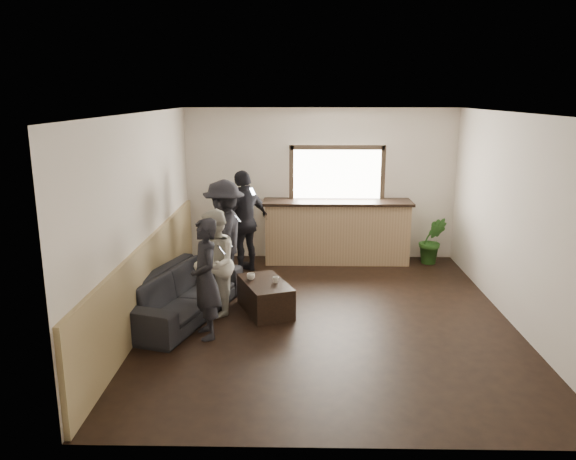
{
  "coord_description": "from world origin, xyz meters",
  "views": [
    {
      "loc": [
        -0.4,
        -7.36,
        3.04
      ],
      "look_at": [
        -0.55,
        0.4,
        1.15
      ],
      "focal_mm": 35.0,
      "sensor_mm": 36.0,
      "label": 1
    }
  ],
  "objects_px": {
    "sofa": "(182,294)",
    "person_c": "(225,235)",
    "cup_a": "(251,277)",
    "potted_plant": "(432,240)",
    "person_d": "(244,222)",
    "bar_counter": "(337,228)",
    "person_a": "(206,279)",
    "coffee_table": "(265,297)",
    "person_b": "(214,263)",
    "cup_b": "(276,280)"
  },
  "relations": [
    {
      "from": "coffee_table",
      "to": "person_b",
      "type": "xyz_separation_m",
      "value": [
        -0.7,
        -0.13,
        0.53
      ]
    },
    {
      "from": "person_a",
      "to": "person_d",
      "type": "distance_m",
      "value": 2.74
    },
    {
      "from": "person_a",
      "to": "bar_counter",
      "type": "bearing_deg",
      "value": 128.21
    },
    {
      "from": "bar_counter",
      "to": "cup_a",
      "type": "xyz_separation_m",
      "value": [
        -1.38,
        -2.41,
        -0.15
      ]
    },
    {
      "from": "person_b",
      "to": "person_d",
      "type": "height_order",
      "value": "person_d"
    },
    {
      "from": "person_b",
      "to": "person_c",
      "type": "height_order",
      "value": "person_c"
    },
    {
      "from": "cup_a",
      "to": "potted_plant",
      "type": "distance_m",
      "value": 3.88
    },
    {
      "from": "coffee_table",
      "to": "cup_b",
      "type": "distance_m",
      "value": 0.31
    },
    {
      "from": "coffee_table",
      "to": "potted_plant",
      "type": "bearing_deg",
      "value": 39.43
    },
    {
      "from": "bar_counter",
      "to": "person_a",
      "type": "distance_m",
      "value": 3.85
    },
    {
      "from": "cup_a",
      "to": "person_b",
      "type": "xyz_separation_m",
      "value": [
        -0.49,
        -0.22,
        0.26
      ]
    },
    {
      "from": "bar_counter",
      "to": "sofa",
      "type": "relative_size",
      "value": 1.2
    },
    {
      "from": "bar_counter",
      "to": "person_c",
      "type": "xyz_separation_m",
      "value": [
        -1.87,
        -1.49,
        0.23
      ]
    },
    {
      "from": "bar_counter",
      "to": "person_a",
      "type": "relative_size",
      "value": 1.74
    },
    {
      "from": "person_b",
      "to": "person_c",
      "type": "relative_size",
      "value": 0.86
    },
    {
      "from": "cup_a",
      "to": "cup_b",
      "type": "height_order",
      "value": "cup_a"
    },
    {
      "from": "coffee_table",
      "to": "cup_b",
      "type": "height_order",
      "value": "cup_b"
    },
    {
      "from": "cup_a",
      "to": "bar_counter",
      "type": "bearing_deg",
      "value": 60.13
    },
    {
      "from": "cup_a",
      "to": "person_d",
      "type": "bearing_deg",
      "value": 98.14
    },
    {
      "from": "sofa",
      "to": "potted_plant",
      "type": "distance_m",
      "value": 4.82
    },
    {
      "from": "sofa",
      "to": "person_c",
      "type": "bearing_deg",
      "value": -3.1
    },
    {
      "from": "potted_plant",
      "to": "person_d",
      "type": "relative_size",
      "value": 0.49
    },
    {
      "from": "person_b",
      "to": "potted_plant",
      "type": "bearing_deg",
      "value": 114.91
    },
    {
      "from": "bar_counter",
      "to": "coffee_table",
      "type": "xyz_separation_m",
      "value": [
        -1.17,
        -2.5,
        -0.42
      ]
    },
    {
      "from": "bar_counter",
      "to": "person_d",
      "type": "bearing_deg",
      "value": -158.83
    },
    {
      "from": "bar_counter",
      "to": "coffee_table",
      "type": "distance_m",
      "value": 2.8
    },
    {
      "from": "coffee_table",
      "to": "bar_counter",
      "type": "bearing_deg",
      "value": 64.86
    },
    {
      "from": "cup_b",
      "to": "person_b",
      "type": "bearing_deg",
      "value": -173.63
    },
    {
      "from": "sofa",
      "to": "person_c",
      "type": "height_order",
      "value": "person_c"
    },
    {
      "from": "bar_counter",
      "to": "person_b",
      "type": "height_order",
      "value": "bar_counter"
    },
    {
      "from": "potted_plant",
      "to": "person_a",
      "type": "distance_m",
      "value": 4.88
    },
    {
      "from": "potted_plant",
      "to": "person_a",
      "type": "xyz_separation_m",
      "value": [
        -3.61,
        -3.26,
        0.34
      ]
    },
    {
      "from": "bar_counter",
      "to": "sofa",
      "type": "xyz_separation_m",
      "value": [
        -2.32,
        -2.7,
        -0.31
      ]
    },
    {
      "from": "sofa",
      "to": "cup_a",
      "type": "relative_size",
      "value": 19.18
    },
    {
      "from": "sofa",
      "to": "person_b",
      "type": "xyz_separation_m",
      "value": [
        0.45,
        0.07,
        0.42
      ]
    },
    {
      "from": "cup_a",
      "to": "person_c",
      "type": "bearing_deg",
      "value": 118.03
    },
    {
      "from": "cup_a",
      "to": "cup_b",
      "type": "xyz_separation_m",
      "value": [
        0.36,
        -0.13,
        -0.0
      ]
    },
    {
      "from": "cup_b",
      "to": "person_c",
      "type": "xyz_separation_m",
      "value": [
        -0.85,
        1.04,
        0.39
      ]
    },
    {
      "from": "coffee_table",
      "to": "person_a",
      "type": "relative_size",
      "value": 0.64
    },
    {
      "from": "cup_b",
      "to": "person_b",
      "type": "xyz_separation_m",
      "value": [
        -0.85,
        -0.09,
        0.27
      ]
    },
    {
      "from": "bar_counter",
      "to": "sofa",
      "type": "height_order",
      "value": "bar_counter"
    },
    {
      "from": "sofa",
      "to": "person_a",
      "type": "height_order",
      "value": "person_a"
    },
    {
      "from": "person_d",
      "to": "sofa",
      "type": "bearing_deg",
      "value": 25.08
    },
    {
      "from": "bar_counter",
      "to": "coffee_table",
      "type": "height_order",
      "value": "bar_counter"
    },
    {
      "from": "person_b",
      "to": "cup_a",
      "type": "bearing_deg",
      "value": 104.62
    },
    {
      "from": "coffee_table",
      "to": "cup_a",
      "type": "distance_m",
      "value": 0.35
    },
    {
      "from": "sofa",
      "to": "potted_plant",
      "type": "relative_size",
      "value": 2.57
    },
    {
      "from": "coffee_table",
      "to": "person_b",
      "type": "relative_size",
      "value": 0.66
    },
    {
      "from": "bar_counter",
      "to": "person_b",
      "type": "relative_size",
      "value": 1.79
    },
    {
      "from": "potted_plant",
      "to": "person_d",
      "type": "height_order",
      "value": "person_d"
    }
  ]
}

